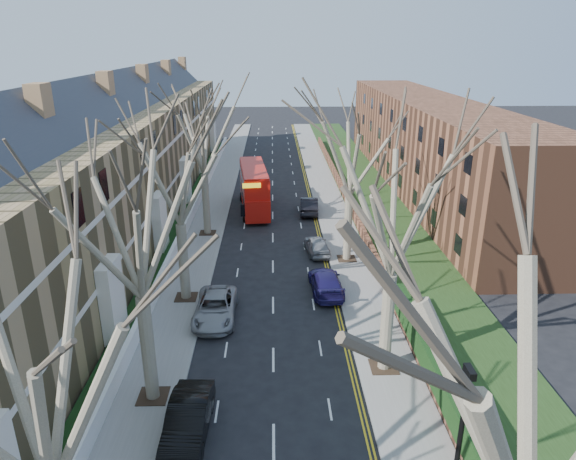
{
  "coord_description": "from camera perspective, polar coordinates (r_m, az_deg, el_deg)",
  "views": [
    {
      "loc": [
        0.1,
        -14.22,
        15.96
      ],
      "look_at": [
        1.14,
        20.96,
        2.93
      ],
      "focal_mm": 32.0,
      "sensor_mm": 36.0,
      "label": 1
    }
  ],
  "objects": [
    {
      "name": "tree_right_far",
      "position": [
        37.26,
        7.09,
        9.78
      ],
      "size": [
        10.15,
        10.15,
        14.22
      ],
      "color": "#6A5F4C",
      "rests_on": "ground"
    },
    {
      "name": "car_left_mid",
      "position": [
        23.65,
        -11.05,
        -20.02
      ],
      "size": [
        1.83,
        4.86,
        1.58
      ],
      "primitive_type": "imported",
      "rotation": [
        0.0,
        0.0,
        -0.03
      ],
      "color": "black",
      "rests_on": "ground"
    },
    {
      "name": "terrace_left",
      "position": [
        48.4,
        -18.28,
        6.85
      ],
      "size": [
        9.7,
        78.0,
        13.6
      ],
      "color": "olive",
      "rests_on": "ground"
    },
    {
      "name": "tree_left_far",
      "position": [
        31.5,
        -12.37,
        7.53
      ],
      "size": [
        10.15,
        10.15,
        14.22
      ],
      "color": "#6A5F4C",
      "rests_on": "ground"
    },
    {
      "name": "wall_hedge_right",
      "position": [
        23.26,
        19.09,
        -20.66
      ],
      "size": [
        0.7,
        24.0,
        1.8
      ],
      "color": "brown",
      "rests_on": "ground"
    },
    {
      "name": "tree_right_near",
      "position": [
        11.67,
        28.22,
        -13.95
      ],
      "size": [
        10.85,
        10.85,
        15.2
      ],
      "color": "#6A5F4C",
      "rests_on": "ground"
    },
    {
      "name": "front_wall_left",
      "position": [
        48.38,
        -10.82,
        1.46
      ],
      "size": [
        0.3,
        78.0,
        1.0
      ],
      "color": "white",
      "rests_on": "ground"
    },
    {
      "name": "double_decker_bus",
      "position": [
        50.91,
        -3.8,
        4.49
      ],
      "size": [
        3.37,
        10.4,
        4.3
      ],
      "rotation": [
        0.0,
        0.0,
        3.24
      ],
      "color": "#AF130C",
      "rests_on": "ground"
    },
    {
      "name": "flats_right",
      "position": [
        60.8,
        15.13,
        9.22
      ],
      "size": [
        13.97,
        54.0,
        10.0
      ],
      "color": "brown",
      "rests_on": "ground"
    },
    {
      "name": "tree_left_mid",
      "position": [
        21.99,
        -16.92,
        2.49
      ],
      "size": [
        10.5,
        10.5,
        14.71
      ],
      "color": "#6A5F4C",
      "rests_on": "ground"
    },
    {
      "name": "car_left_far",
      "position": [
        31.76,
        -8.06,
        -8.55
      ],
      "size": [
        2.47,
        5.31,
        1.47
      ],
      "primitive_type": "imported",
      "rotation": [
        0.0,
        0.0,
        -0.01
      ],
      "color": "gray",
      "rests_on": "ground"
    },
    {
      "name": "tree_left_near",
      "position": [
        13.7,
        -27.21,
        -13.12
      ],
      "size": [
        9.8,
        9.8,
        13.73
      ],
      "color": "#6A5F4C",
      "rests_on": "ground"
    },
    {
      "name": "tree_left_dist",
      "position": [
        43.1,
        -9.6,
        11.5
      ],
      "size": [
        10.5,
        10.5,
        14.71
      ],
      "color": "#6A5F4C",
      "rests_on": "ground"
    },
    {
      "name": "pavement_left",
      "position": [
        55.88,
        -7.9,
        3.59
      ],
      "size": [
        3.0,
        102.0,
        0.12
      ],
      "primitive_type": "cube",
      "color": "slate",
      "rests_on": "ground"
    },
    {
      "name": "tree_right_mid",
      "position": [
        23.79,
        12.02,
        4.25
      ],
      "size": [
        10.5,
        10.5,
        14.71
      ],
      "color": "#6A5F4C",
      "rests_on": "ground"
    },
    {
      "name": "pavement_right",
      "position": [
        55.86,
        4.45,
        3.72
      ],
      "size": [
        3.0,
        102.0,
        0.12
      ],
      "primitive_type": "cube",
      "color": "slate",
      "rests_on": "ground"
    },
    {
      "name": "car_right_near",
      "position": [
        34.68,
        4.24,
        -5.8
      ],
      "size": [
        2.24,
        5.06,
        1.44
      ],
      "primitive_type": "imported",
      "rotation": [
        0.0,
        0.0,
        3.19
      ],
      "color": "#1D164F",
      "rests_on": "ground"
    },
    {
      "name": "grass_verge_right",
      "position": [
        56.49,
        9.01,
        3.81
      ],
      "size": [
        6.0,
        102.0,
        0.06
      ],
      "color": "#1D3112",
      "rests_on": "ground"
    },
    {
      "name": "car_right_mid",
      "position": [
        40.79,
        3.24,
        -1.69
      ],
      "size": [
        2.1,
        4.25,
        1.39
      ],
      "primitive_type": "imported",
      "rotation": [
        0.0,
        0.0,
        3.26
      ],
      "color": "gray",
      "rests_on": "ground"
    },
    {
      "name": "car_right_far",
      "position": [
        50.35,
        2.34,
        2.77
      ],
      "size": [
        1.91,
        4.91,
        1.59
      ],
      "primitive_type": "imported",
      "rotation": [
        0.0,
        0.0,
        3.09
      ],
      "color": "black",
      "rests_on": "ground"
    }
  ]
}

